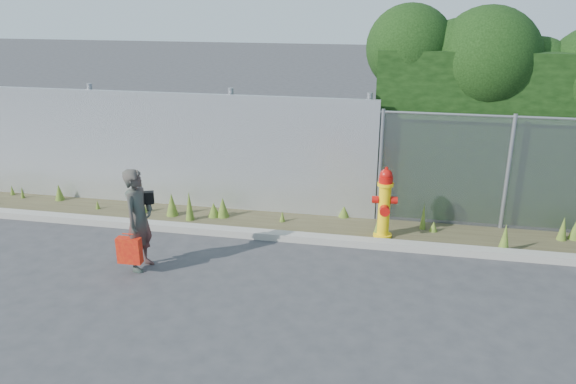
# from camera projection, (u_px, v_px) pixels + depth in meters

# --- Properties ---
(ground) EXTENTS (80.00, 80.00, 0.00)m
(ground) POSITION_uv_depth(u_px,v_px,m) (290.00, 295.00, 7.71)
(ground) COLOR #343436
(ground) RESTS_ON ground
(curb) EXTENTS (16.00, 0.22, 0.12)m
(curb) POSITION_uv_depth(u_px,v_px,m) (310.00, 238.00, 9.35)
(curb) COLOR gray
(curb) RESTS_ON ground
(weed_strip) EXTENTS (16.00, 1.28, 0.55)m
(weed_strip) POSITION_uv_depth(u_px,v_px,m) (304.00, 221.00, 9.96)
(weed_strip) COLOR #423B25
(weed_strip) RESTS_ON ground
(corrugated_fence) EXTENTS (8.50, 0.21, 2.30)m
(corrugated_fence) POSITION_uv_depth(u_px,v_px,m) (153.00, 149.00, 10.71)
(corrugated_fence) COLOR #B5B7BC
(corrugated_fence) RESTS_ON ground
(chainlink_fence) EXTENTS (6.50, 0.07, 2.05)m
(chainlink_fence) POSITION_uv_depth(u_px,v_px,m) (574.00, 177.00, 9.35)
(chainlink_fence) COLOR gray
(chainlink_fence) RESTS_ON ground
(fire_hydrant) EXTENTS (0.42, 0.37, 1.25)m
(fire_hydrant) POSITION_uv_depth(u_px,v_px,m) (384.00, 204.00, 9.32)
(fire_hydrant) COLOR yellow
(fire_hydrant) RESTS_ON ground
(woman) EXTENTS (0.44, 0.61, 1.56)m
(woman) POSITION_uv_depth(u_px,v_px,m) (139.00, 220.00, 8.24)
(woman) COLOR #0D5646
(woman) RESTS_ON ground
(red_tote_bag) EXTENTS (0.36, 0.13, 0.47)m
(red_tote_bag) POSITION_uv_depth(u_px,v_px,m) (129.00, 250.00, 8.18)
(red_tote_bag) COLOR #B40A0C
(black_shoulder_bag) EXTENTS (0.24, 0.10, 0.18)m
(black_shoulder_bag) POSITION_uv_depth(u_px,v_px,m) (145.00, 198.00, 8.27)
(black_shoulder_bag) COLOR black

